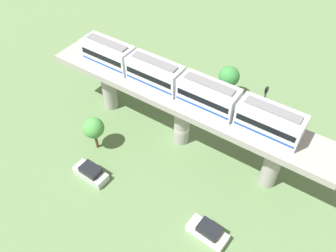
# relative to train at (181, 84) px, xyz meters

# --- Properties ---
(ground_plane) EXTENTS (120.00, 120.00, 0.00)m
(ground_plane) POSITION_rel_train_xyz_m (0.00, 0.36, -9.06)
(ground_plane) COLOR #5B7A4C
(viaduct) EXTENTS (5.20, 35.80, 7.53)m
(viaduct) POSITION_rel_train_xyz_m (0.00, 0.36, -3.17)
(viaduct) COLOR #999691
(viaduct) RESTS_ON ground
(train) EXTENTS (2.64, 27.45, 3.24)m
(train) POSITION_rel_train_xyz_m (0.00, 0.00, 0.00)
(train) COLOR silver
(train) RESTS_ON viaduct
(parked_car_white) EXTENTS (2.09, 4.32, 1.76)m
(parked_car_white) POSITION_rel_train_xyz_m (9.57, 9.60, -8.32)
(parked_car_white) COLOR white
(parked_car_white) RESTS_ON ground
(parked_car_silver) EXTENTS (1.91, 4.25, 1.76)m
(parked_car_silver) POSITION_rel_train_xyz_m (10.70, -5.27, -8.32)
(parked_car_silver) COLOR #B2B5BA
(parked_car_silver) RESTS_ON ground
(tree_near_viaduct) EXTENTS (2.89, 2.89, 5.32)m
(tree_near_viaduct) POSITION_rel_train_xyz_m (-10.54, 1.35, -5.23)
(tree_near_viaduct) COLOR brown
(tree_near_viaduct) RESTS_ON ground
(tree_mid_lot) EXTENTS (2.96, 2.96, 4.75)m
(tree_mid_lot) POSITION_rel_train_xyz_m (-6.46, -9.86, -5.82)
(tree_mid_lot) COLOR brown
(tree_mid_lot) RESTS_ON ground
(tree_far_corner) EXTENTS (2.58, 2.58, 4.75)m
(tree_far_corner) POSITION_rel_train_xyz_m (6.85, -7.77, -5.65)
(tree_far_corner) COLOR brown
(tree_far_corner) RESTS_ON ground
(signal_post) EXTENTS (0.44, 0.28, 10.13)m
(signal_post) POSITION_rel_train_xyz_m (-3.40, 8.52, -3.47)
(signal_post) COLOR #4C4C51
(signal_post) RESTS_ON ground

